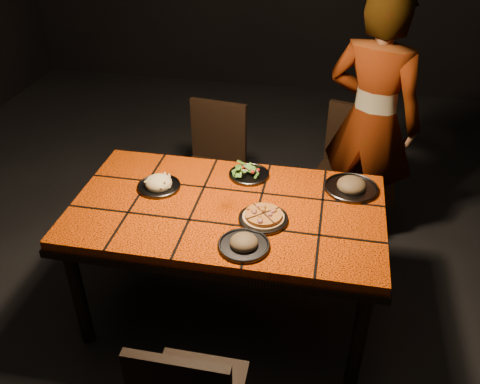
% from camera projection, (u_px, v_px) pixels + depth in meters
% --- Properties ---
extents(room_shell, '(6.04, 7.04, 3.08)m').
position_uv_depth(room_shell, '(225.00, 65.00, 2.19)').
color(room_shell, black).
rests_on(room_shell, ground).
extents(dining_table, '(1.62, 0.92, 0.75)m').
position_uv_depth(dining_table, '(227.00, 218.00, 2.65)').
color(dining_table, '#D74406').
rests_on(dining_table, ground).
extents(chair_far_left, '(0.44, 0.44, 0.88)m').
position_uv_depth(chair_far_left, '(214.00, 157.00, 3.52)').
color(chair_far_left, black).
rests_on(chair_far_left, ground).
extents(chair_far_right, '(0.50, 0.50, 0.89)m').
position_uv_depth(chair_far_right, '(349.00, 163.00, 3.44)').
color(chair_far_right, black).
rests_on(chair_far_right, ground).
extents(diner, '(0.73, 0.62, 1.70)m').
position_uv_depth(diner, '(372.00, 122.00, 3.21)').
color(diner, brown).
rests_on(diner, ground).
extents(plate_pizza, '(0.29, 0.29, 0.04)m').
position_uv_depth(plate_pizza, '(263.00, 218.00, 2.50)').
color(plate_pizza, '#3C3D42').
rests_on(plate_pizza, dining_table).
extents(plate_pasta, '(0.23, 0.23, 0.08)m').
position_uv_depth(plate_pasta, '(159.00, 184.00, 2.74)').
color(plate_pasta, '#3C3D42').
rests_on(plate_pasta, dining_table).
extents(plate_salad, '(0.23, 0.23, 0.07)m').
position_uv_depth(plate_salad, '(249.00, 172.00, 2.84)').
color(plate_salad, '#3C3D42').
rests_on(plate_salad, dining_table).
extents(plate_mushroom_a, '(0.24, 0.24, 0.08)m').
position_uv_depth(plate_mushroom_a, '(244.00, 243.00, 2.33)').
color(plate_mushroom_a, '#3C3D42').
rests_on(plate_mushroom_a, dining_table).
extents(plate_mushroom_b, '(0.29, 0.29, 0.10)m').
position_uv_depth(plate_mushroom_b, '(352.00, 186.00, 2.73)').
color(plate_mushroom_b, '#3C3D42').
rests_on(plate_mushroom_b, dining_table).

